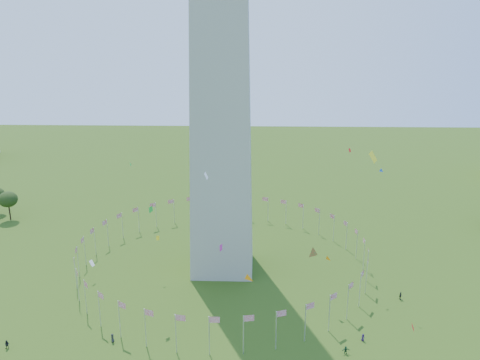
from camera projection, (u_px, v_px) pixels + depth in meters
name	position (u px, v px, depth m)	size (l,w,h in m)	color
flag_ring	(223.00, 253.00, 133.55)	(80.24, 80.24, 9.00)	silver
kites_aloft	(253.00, 237.00, 102.70)	(75.93, 65.13, 40.11)	orange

